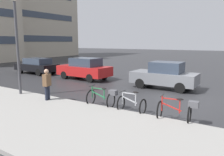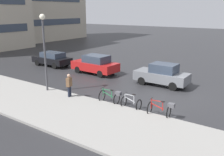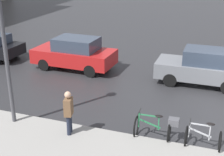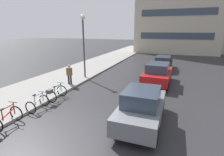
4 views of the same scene
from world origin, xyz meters
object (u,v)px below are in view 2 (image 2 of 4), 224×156
bicycle_third (111,96)px  pedestrian (69,85)px  streetlamp (44,42)px  bicycle_second (131,103)px  bicycle_nearest (162,109)px  car_black (52,59)px  car_grey (162,75)px  car_red (95,64)px

bicycle_third → pedestrian: 2.95m
streetlamp → bicycle_second: bearing=-84.0°
bicycle_nearest → bicycle_third: (0.10, 3.44, -0.01)m
car_black → pedestrian: pedestrian is taller
car_grey → car_red: bearing=90.1°
bicycle_nearest → car_black: (5.60, 14.87, 0.27)m
bicycle_third → car_red: size_ratio=0.33×
car_red → car_black: size_ratio=1.02×
bicycle_nearest → bicycle_second: (0.07, 1.97, -0.10)m
bicycle_second → car_black: size_ratio=0.25×
bicycle_nearest → streetlamp: streetlamp is taller
bicycle_nearest → streetlamp: size_ratio=0.27×
bicycle_second → bicycle_nearest: bearing=-91.9°
bicycle_nearest → bicycle_third: bicycle_nearest is taller
bicycle_second → car_red: bearing=52.0°
bicycle_nearest → bicycle_second: size_ratio=1.32×
car_grey → streetlamp: (-6.27, 6.03, 2.71)m
bicycle_nearest → pedestrian: bearing=96.4°
bicycle_third → streetlamp: streetlamp is taller
bicycle_nearest → car_grey: bearing=23.8°
car_red → car_black: 5.77m
pedestrian → car_black: bearing=53.9°
bicycle_nearest → car_grey: (5.65, 2.49, 0.35)m
bicycle_third → car_black: size_ratio=0.33×
car_grey → bicycle_third: bearing=170.2°
bicycle_nearest → bicycle_third: 3.44m
car_black → streetlamp: (-6.22, -6.35, 2.79)m
streetlamp → bicycle_nearest: bearing=-85.8°
bicycle_third → car_grey: car_grey is taller
car_black → pedestrian: (-6.30, -8.63, 0.18)m
car_red → pedestrian: size_ratio=2.64×
pedestrian → bicycle_second: bearing=-79.8°
bicycle_second → streetlamp: bearing=96.0°
bicycle_second → car_black: 14.04m
streetlamp → car_black: bearing=45.6°
bicycle_second → car_grey: bearing=5.3°
car_black → pedestrian: bearing=-126.1°
car_red → bicycle_third: bearing=-134.4°
bicycle_second → car_grey: 5.62m
bicycle_third → car_black: (5.50, 11.43, 0.28)m
car_grey → bicycle_nearest: bearing=-156.2°
bicycle_nearest → car_grey: car_grey is taller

